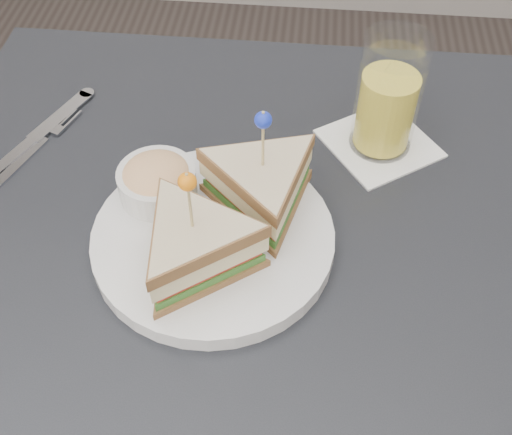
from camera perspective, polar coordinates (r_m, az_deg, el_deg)
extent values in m
cube|color=black|center=(0.71, -0.89, -3.99)|extent=(0.80, 0.80, 0.03)
cylinder|color=black|center=(1.28, -14.68, -0.21)|extent=(0.04, 0.04, 0.72)
cylinder|color=black|center=(1.25, 17.27, -2.59)|extent=(0.04, 0.04, 0.72)
cylinder|color=silver|center=(0.70, -3.80, -2.04)|extent=(0.29, 0.29, 0.02)
cylinder|color=silver|center=(0.69, -3.84, -1.51)|extent=(0.29, 0.29, 0.00)
cylinder|color=tan|center=(0.59, -5.89, 1.09)|extent=(0.00, 0.00, 0.08)
sphere|color=orange|center=(0.57, -6.13, 3.18)|extent=(0.02, 0.02, 0.02)
cylinder|color=tan|center=(0.65, 0.62, 6.57)|extent=(0.00, 0.00, 0.08)
sphere|color=#182DB6|center=(0.63, 0.64, 8.66)|extent=(0.02, 0.02, 0.02)
cylinder|color=silver|center=(0.72, -8.73, 2.92)|extent=(0.10, 0.10, 0.04)
ellipsoid|color=#E0B772|center=(0.71, -8.86, 3.67)|extent=(0.09, 0.09, 0.04)
cube|color=silver|center=(0.84, -20.61, 4.24)|extent=(0.05, 0.11, 0.00)
cube|color=silver|center=(0.87, -17.55, 7.53)|extent=(0.03, 0.02, 0.00)
cube|color=silver|center=(0.85, -20.89, 4.96)|extent=(0.05, 0.09, 0.01)
cube|color=silver|center=(0.89, -17.00, 8.65)|extent=(0.06, 0.11, 0.00)
cylinder|color=silver|center=(0.92, -14.80, 10.65)|extent=(0.03, 0.03, 0.00)
cube|color=white|center=(0.83, 10.89, 6.49)|extent=(0.17, 0.17, 0.00)
cylinder|color=gold|center=(0.79, 11.45, 9.32)|extent=(0.10, 0.10, 0.10)
cylinder|color=white|center=(0.78, 11.71, 10.66)|extent=(0.11, 0.11, 0.15)
cube|color=white|center=(0.78, 12.19, 12.35)|extent=(0.02, 0.02, 0.02)
cube|color=white|center=(0.76, 11.45, 11.10)|extent=(0.02, 0.02, 0.02)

